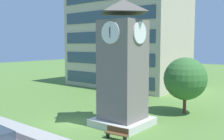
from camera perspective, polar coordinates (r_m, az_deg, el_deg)
ground_plane at (r=23.81m, az=-8.77°, el=-11.30°), size 160.00×160.00×0.00m
kerb_strip at (r=21.62m, az=-16.13°, el=-13.20°), size 120.00×1.60×0.01m
office_building at (r=44.26m, az=3.39°, el=6.96°), size 18.56×11.63×16.00m
clock_tower at (r=21.96m, az=2.37°, el=-0.02°), size 4.32×4.32×10.60m
park_bench at (r=19.49m, az=1.02°, el=-13.66°), size 1.85×0.71×0.88m
tree_by_building at (r=26.92m, az=15.71°, el=-1.85°), size 4.25×4.25×5.65m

